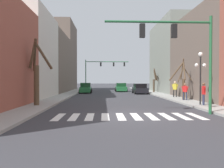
# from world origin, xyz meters

# --- Properties ---
(ground_plane) EXTENTS (240.00, 240.00, 0.00)m
(ground_plane) POSITION_xyz_m (0.00, 0.00, 0.00)
(ground_plane) COLOR #38383D
(sidewalk_left) EXTENTS (2.17, 90.00, 0.15)m
(sidewalk_left) POSITION_xyz_m (-6.55, 0.00, 0.07)
(sidewalk_left) COLOR #9E9E99
(sidewalk_left) RESTS_ON ground_plane
(building_row_left) EXTENTS (6.00, 44.86, 13.94)m
(building_row_left) POSITION_xyz_m (-10.63, 18.78, 5.34)
(building_row_left) COLOR #934C3D
(building_row_left) RESTS_ON ground_plane
(building_row_right) EXTENTS (6.00, 35.89, 11.74)m
(building_row_right) POSITION_xyz_m (10.63, 12.37, 5.37)
(building_row_right) COLOR #934C3D
(building_row_right) RESTS_ON ground_plane
(crosswalk_stripes) EXTENTS (8.55, 2.60, 0.01)m
(crosswalk_stripes) POSITION_xyz_m (0.00, -0.04, 0.00)
(crosswalk_stripes) COLOR white
(crosswalk_stripes) RESTS_ON ground_plane
(traffic_signal_near) EXTENTS (6.68, 0.28, 6.11)m
(traffic_signal_near) POSITION_xyz_m (3.28, 0.60, 4.43)
(traffic_signal_near) COLOR #236038
(traffic_signal_near) RESTS_ON ground_plane
(traffic_signal_far) EXTENTS (9.27, 0.28, 6.45)m
(traffic_signal_far) POSITION_xyz_m (-1.73, 34.06, 4.89)
(traffic_signal_far) COLOR #236038
(traffic_signal_far) RESTS_ON ground_plane
(street_lamp_right_corner) EXTENTS (0.95, 0.36, 4.24)m
(street_lamp_right_corner) POSITION_xyz_m (6.39, 4.60, 3.15)
(street_lamp_right_corner) COLOR black
(street_lamp_right_corner) RESTS_ON sidewalk_right
(car_parked_right_near) EXTENTS (2.14, 4.43, 1.57)m
(car_parked_right_near) POSITION_xyz_m (4.27, 21.16, 0.74)
(car_parked_right_near) COLOR black
(car_parked_right_near) RESTS_ON ground_plane
(car_parked_left_far) EXTENTS (1.97, 4.16, 1.67)m
(car_parked_left_far) POSITION_xyz_m (-4.35, 23.33, 0.78)
(car_parked_left_far) COLOR #236B38
(car_parked_left_far) RESTS_ON ground_plane
(car_parked_left_mid) EXTENTS (2.15, 4.75, 1.57)m
(car_parked_left_mid) POSITION_xyz_m (1.81, 27.87, 0.74)
(car_parked_left_mid) COLOR #236B38
(car_parked_left_mid) RESTS_ON ground_plane
(pedestrian_near_right_corner) EXTENTS (0.67, 0.57, 1.83)m
(pedestrian_near_right_corner) POSITION_xyz_m (6.93, 12.46, 1.23)
(pedestrian_near_right_corner) COLOR black
(pedestrian_near_right_corner) RESTS_ON sidewalk_right
(pedestrian_waiting_at_curb) EXTENTS (0.34, 0.76, 1.78)m
(pedestrian_waiting_at_curb) POSITION_xyz_m (6.52, 4.30, 1.20)
(pedestrian_waiting_at_curb) COLOR #282D47
(pedestrian_waiting_at_curb) RESTS_ON sidewalk_right
(pedestrian_on_right_sidewalk) EXTENTS (0.66, 0.44, 1.67)m
(pedestrian_on_right_sidewalk) POSITION_xyz_m (6.64, 8.60, 1.14)
(pedestrian_on_right_sidewalk) COLOR #282D47
(pedestrian_on_right_sidewalk) RESTS_ON sidewalk_right
(street_tree_left_far) EXTENTS (1.28, 2.03, 4.00)m
(street_tree_left_far) POSITION_xyz_m (6.95, 22.75, 1.92)
(street_tree_left_far) COLOR #473828
(street_tree_left_far) RESTS_ON sidewalk_right
(street_tree_left_near) EXTENTS (2.32, 1.86, 4.18)m
(street_tree_left_near) POSITION_xyz_m (6.50, 8.94, 2.10)
(street_tree_left_near) COLOR brown
(street_tree_left_near) RESTS_ON sidewalk_right
(street_tree_right_mid) EXTENTS (1.99, 1.99, 5.32)m
(street_tree_right_mid) POSITION_xyz_m (-6.79, 4.93, 2.66)
(street_tree_right_mid) COLOR brown
(street_tree_right_mid) RESTS_ON sidewalk_left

